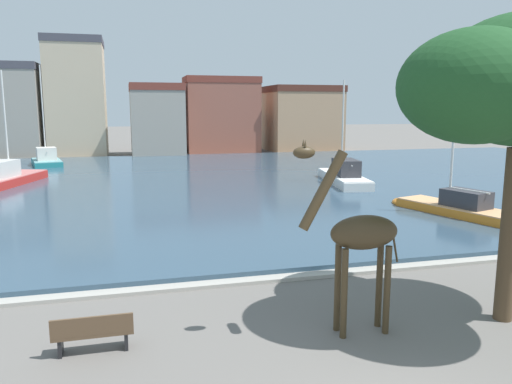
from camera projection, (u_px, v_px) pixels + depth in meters
harbor_water at (191, 183)px, 36.26m from camera, size 87.53×41.79×0.28m
quay_edge_coping at (273, 279)px, 16.10m from camera, size 87.53×0.50×0.12m
giraffe_statue at (359, 236)px, 12.00m from camera, size 2.77×0.71×4.83m
sailboat_red at (10, 179)px, 34.64m from camera, size 4.75×9.59×8.07m
sailboat_white at (341, 177)px, 35.64m from camera, size 3.39×9.15×7.46m
sailboat_orange at (449, 208)px, 25.18m from camera, size 3.79×7.37×6.15m
sailboat_teal at (46, 161)px, 46.45m from camera, size 3.50×6.39×9.42m
park_bench at (93, 332)px, 11.29m from camera, size 1.80×0.44×0.92m
townhouse_corner_house at (5, 111)px, 54.59m from camera, size 7.70×5.97×10.37m
townhouse_tall_gabled at (77, 98)px, 57.06m from camera, size 6.39×6.90×13.34m
townhouse_narrow_midrow at (157, 120)px, 57.67m from camera, size 6.04×7.44×8.25m
townhouse_wide_warehouse at (222, 115)px, 62.29m from camera, size 9.15×5.42×9.32m
townhouse_end_terrace at (302, 118)px, 65.00m from camera, size 9.16×7.75×8.33m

